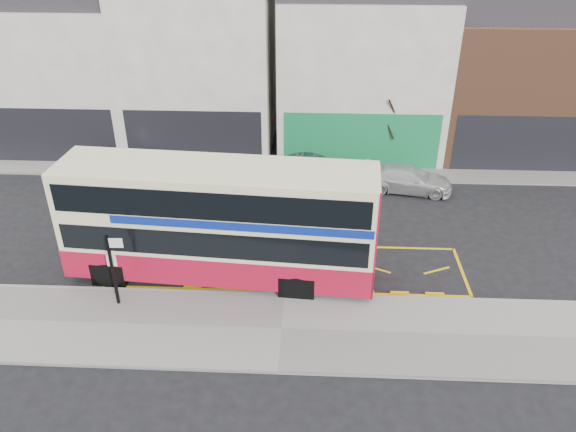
# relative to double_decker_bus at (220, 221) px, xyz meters

# --- Properties ---
(ground) EXTENTS (120.00, 120.00, 0.00)m
(ground) POSITION_rel_double_decker_bus_xyz_m (2.48, -0.90, -2.45)
(ground) COLOR black
(ground) RESTS_ON ground
(pavement) EXTENTS (40.00, 4.00, 0.15)m
(pavement) POSITION_rel_double_decker_bus_xyz_m (2.48, -3.20, -2.38)
(pavement) COLOR gray
(pavement) RESTS_ON ground
(kerb) EXTENTS (40.00, 0.15, 0.15)m
(kerb) POSITION_rel_double_decker_bus_xyz_m (2.48, -1.28, -2.38)
(kerb) COLOR gray
(kerb) RESTS_ON ground
(far_pavement) EXTENTS (50.00, 3.00, 0.15)m
(far_pavement) POSITION_rel_double_decker_bus_xyz_m (2.48, 10.10, -2.38)
(far_pavement) COLOR gray
(far_pavement) RESTS_ON ground
(road_markings) EXTENTS (14.00, 3.40, 0.01)m
(road_markings) POSITION_rel_double_decker_bus_xyz_m (2.48, 0.70, -2.45)
(road_markings) COLOR yellow
(road_markings) RESTS_ON ground
(terrace_far_left) EXTENTS (8.00, 8.01, 10.80)m
(terrace_far_left) POSITION_rel_double_decker_bus_xyz_m (-11.02, 14.08, 2.37)
(terrace_far_left) COLOR white
(terrace_far_left) RESTS_ON ground
(terrace_left) EXTENTS (8.00, 8.01, 11.80)m
(terrace_left) POSITION_rel_double_decker_bus_xyz_m (-3.02, 14.08, 2.87)
(terrace_left) COLOR white
(terrace_left) RESTS_ON ground
(terrace_green_shop) EXTENTS (9.00, 8.01, 11.30)m
(terrace_green_shop) POSITION_rel_double_decker_bus_xyz_m (5.98, 14.08, 2.62)
(terrace_green_shop) COLOR white
(terrace_green_shop) RESTS_ON ground
(terrace_right) EXTENTS (9.00, 8.01, 10.30)m
(terrace_right) POSITION_rel_double_decker_bus_xyz_m (14.98, 14.08, 2.12)
(terrace_right) COLOR brown
(terrace_right) RESTS_ON ground
(double_decker_bus) EXTENTS (11.85, 3.54, 4.67)m
(double_decker_bus) POSITION_rel_double_decker_bus_xyz_m (0.00, 0.00, 0.00)
(double_decker_bus) COLOR beige
(double_decker_bus) RESTS_ON ground
(bus_stop_post) EXTENTS (0.72, 0.13, 2.88)m
(bus_stop_post) POSITION_rel_double_decker_bus_xyz_m (-3.45, -2.10, -0.56)
(bus_stop_post) COLOR black
(bus_stop_post) RESTS_ON pavement
(car_silver) EXTENTS (4.41, 2.33, 1.43)m
(car_silver) POSITION_rel_double_decker_bus_xyz_m (-6.92, 8.15, -1.74)
(car_silver) COLOR #A1A2A6
(car_silver) RESTS_ON ground
(car_grey) EXTENTS (4.26, 1.75, 1.37)m
(car_grey) POSITION_rel_double_decker_bus_xyz_m (3.52, 8.41, -1.77)
(car_grey) COLOR #464A4E
(car_grey) RESTS_ON ground
(car_white) EXTENTS (4.67, 2.48, 1.29)m
(car_white) POSITION_rel_double_decker_bus_xyz_m (8.22, 7.72, -1.81)
(car_white) COLOR silver
(car_white) RESTS_ON ground
(street_tree_right) EXTENTS (2.38, 2.38, 5.14)m
(street_tree_right) POSITION_rel_double_decker_bus_xyz_m (7.45, 10.76, 1.05)
(street_tree_right) COLOR black
(street_tree_right) RESTS_ON ground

